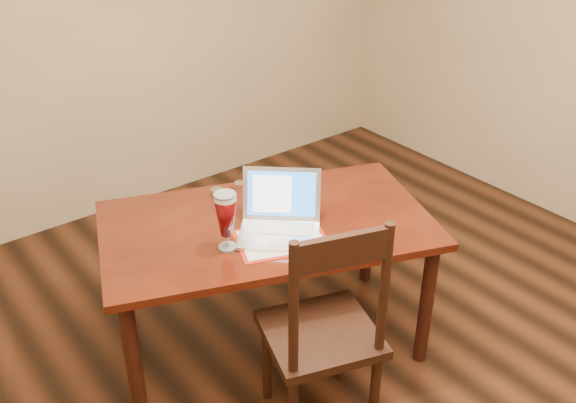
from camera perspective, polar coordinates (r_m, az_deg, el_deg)
room_shell at (r=2.20m, az=11.41°, el=15.00°), size 4.51×5.01×2.71m
dining_table at (r=3.06m, az=-1.92°, el=-3.11°), size 1.75×1.36×0.99m
dining_chair at (r=2.72m, az=3.23°, el=-11.59°), size 0.57×0.56×1.08m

